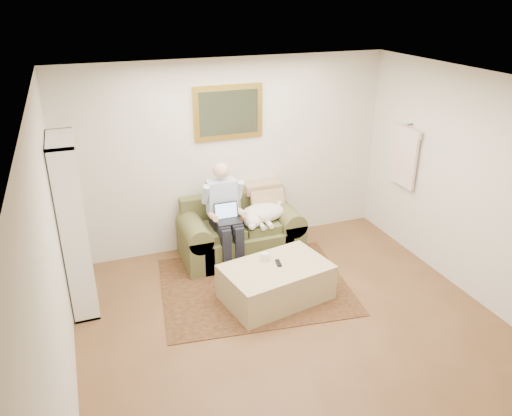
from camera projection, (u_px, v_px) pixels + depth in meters
room_shell at (295, 218)px, 4.95m from camera, size 4.51×5.00×2.61m
rug at (254, 285)px, 6.20m from camera, size 2.48×2.09×0.01m
sofa at (240, 236)px, 6.82m from camera, size 1.62×0.82×0.97m
seated_man at (226, 217)px, 6.45m from camera, size 0.53×0.76×1.36m
laptop at (227, 216)px, 6.39m from camera, size 0.31×0.25×0.23m
sleeping_dog at (262, 213)px, 6.71m from camera, size 0.67×0.42×0.25m
ottoman at (276, 282)px, 5.87m from camera, size 1.33×0.98×0.44m
coffee_mug at (265, 257)px, 5.87m from camera, size 0.08×0.08×0.10m
tv_remote at (278, 263)px, 5.82m from camera, size 0.07×0.16×0.02m
bookshelf at (73, 226)px, 5.47m from camera, size 0.28×0.80×2.00m
wall_mirror at (229, 112)px, 6.52m from camera, size 0.94×0.04×0.72m
hanging_shirt at (405, 154)px, 6.70m from camera, size 0.06×0.52×0.90m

